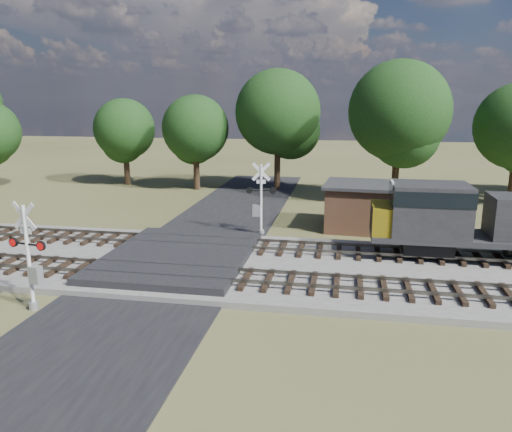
# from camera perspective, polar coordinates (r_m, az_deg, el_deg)

# --- Properties ---
(ground) EXTENTS (160.00, 160.00, 0.00)m
(ground) POSITION_cam_1_polar(r_m,az_deg,el_deg) (25.36, -9.19, -5.81)
(ground) COLOR #474725
(ground) RESTS_ON ground
(ballast_bed) EXTENTS (140.00, 10.00, 0.30)m
(ballast_bed) POSITION_cam_1_polar(r_m,az_deg,el_deg) (24.48, 14.03, -6.38)
(ballast_bed) COLOR gray
(ballast_bed) RESTS_ON ground
(road) EXTENTS (7.00, 60.00, 0.08)m
(road) POSITION_cam_1_polar(r_m,az_deg,el_deg) (25.34, -9.19, -5.73)
(road) COLOR black
(road) RESTS_ON ground
(crossing_panel) EXTENTS (7.00, 9.00, 0.62)m
(crossing_panel) POSITION_cam_1_polar(r_m,az_deg,el_deg) (25.70, -8.84, -4.79)
(crossing_panel) COLOR #262628
(crossing_panel) RESTS_ON ground
(track_near) EXTENTS (140.00, 2.60, 0.33)m
(track_near) POSITION_cam_1_polar(r_m,az_deg,el_deg) (22.56, -3.36, -6.99)
(track_near) COLOR black
(track_near) RESTS_ON ballast_bed
(track_far) EXTENTS (140.00, 2.60, 0.33)m
(track_far) POSITION_cam_1_polar(r_m,az_deg,el_deg) (27.19, -0.89, -3.41)
(track_far) COLOR black
(track_far) RESTS_ON ballast_bed
(crossing_signal_near) EXTENTS (1.76, 0.47, 4.40)m
(crossing_signal_near) POSITION_cam_1_polar(r_m,az_deg,el_deg) (21.48, -24.31, -5.24)
(crossing_signal_near) COLOR silver
(crossing_signal_near) RESTS_ON ground
(crossing_signal_far) EXTENTS (1.82, 0.42, 4.51)m
(crossing_signal_far) POSITION_cam_1_polar(r_m,az_deg,el_deg) (30.43, 0.41, 1.24)
(crossing_signal_far) COLOR silver
(crossing_signal_far) RESTS_ON ground
(equipment_shed) EXTENTS (4.70, 4.70, 2.99)m
(equipment_shed) POSITION_cam_1_polar(r_m,az_deg,el_deg) (32.65, 11.71, 1.14)
(equipment_shed) COLOR #4D3521
(equipment_shed) RESTS_ON ground
(treeline) EXTENTS (81.23, 11.84, 11.84)m
(treeline) POSITION_cam_1_polar(r_m,az_deg,el_deg) (43.05, 11.68, 11.06)
(treeline) COLOR black
(treeline) RESTS_ON ground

